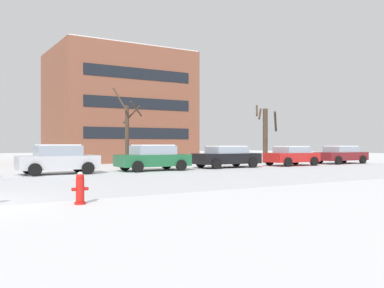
# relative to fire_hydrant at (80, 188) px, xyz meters

# --- Properties ---
(fire_hydrant) EXTENTS (0.44, 0.30, 0.86)m
(fire_hydrant) POSITION_rel_fire_hydrant_xyz_m (0.00, 0.00, 0.00)
(fire_hydrant) COLOR red
(fire_hydrant) RESTS_ON ground
(parked_car_silver) EXTENTS (4.03, 2.02, 1.54)m
(parked_car_silver) POSITION_rel_fire_hydrant_xyz_m (2.21, 11.21, 0.35)
(parked_car_silver) COLOR silver
(parked_car_silver) RESTS_ON ground
(parked_car_green) EXTENTS (4.23, 2.13, 1.52)m
(parked_car_green) POSITION_rel_fire_hydrant_xyz_m (7.63, 11.17, 0.34)
(parked_car_green) COLOR #1E6038
(parked_car_green) RESTS_ON ground
(parked_car_black) EXTENTS (4.43, 2.09, 1.43)m
(parked_car_black) POSITION_rel_fire_hydrant_xyz_m (13.06, 11.31, 0.31)
(parked_car_black) COLOR black
(parked_car_black) RESTS_ON ground
(parked_car_red) EXTENTS (3.87, 2.12, 1.40)m
(parked_car_red) POSITION_rel_fire_hydrant_xyz_m (18.48, 10.91, 0.29)
(parked_car_red) COLOR red
(parked_car_red) RESTS_ON ground
(parked_car_maroon) EXTENTS (4.32, 2.08, 1.40)m
(parked_car_maroon) POSITION_rel_fire_hydrant_xyz_m (23.90, 11.04, 0.29)
(parked_car_maroon) COLOR maroon
(parked_car_maroon) RESTS_ON ground
(tree_far_left) EXTENTS (1.84, 1.91, 5.15)m
(tree_far_left) POSITION_rel_fire_hydrant_xyz_m (7.31, 14.22, 1.92)
(tree_far_left) COLOR #423326
(tree_far_left) RESTS_ON ground
(tree_far_right) EXTENTS (2.29, 2.29, 4.78)m
(tree_far_right) POSITION_rel_fire_hydrant_xyz_m (19.76, 15.14, 2.02)
(tree_far_right) COLOR #423326
(tree_far_right) RESTS_ON ground
(building_far_right) EXTENTS (11.51, 9.20, 9.70)m
(building_far_right) POSITION_rel_fire_hydrant_xyz_m (10.91, 24.85, 4.42)
(building_far_right) COLOR brown
(building_far_right) RESTS_ON ground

